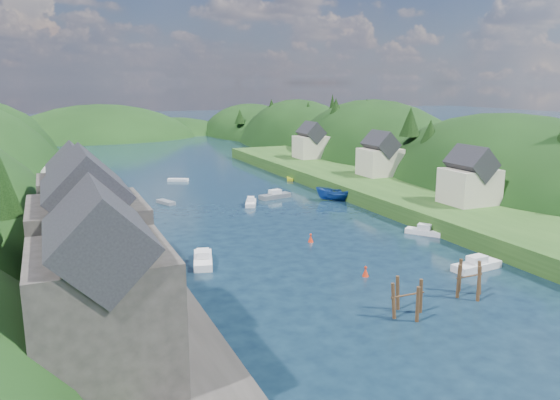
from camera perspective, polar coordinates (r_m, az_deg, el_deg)
name	(u,v)px	position (r m, az deg, el deg)	size (l,w,h in m)	color
ground	(230,198)	(94.25, -5.29, 0.21)	(600.00, 600.00, 0.00)	black
hillside_right	(372,193)	(137.16, 9.56, 0.69)	(36.00, 245.56, 48.00)	black
far_hills	(132,164)	(215.96, -15.21, 3.67)	(103.00, 68.00, 44.00)	black
hill_trees	(208,127)	(106.60, -7.49, 7.55)	(91.28, 151.12, 12.53)	black
quay_left	(101,261)	(60.80, -18.21, -6.11)	(12.00, 110.00, 2.00)	#2D2B28
terrace_left_grass	(28,268)	(60.64, -24.85, -6.45)	(12.00, 110.00, 2.50)	#234719
quayside_buildings	(86,242)	(45.92, -19.58, -4.14)	(8.00, 35.84, 12.90)	#2D2B28
boat_sheds	(69,191)	(78.11, -21.19, 0.89)	(7.00, 21.00, 7.50)	#2D2D30
terrace_right	(385,190)	(96.03, 10.94, 0.99)	(16.00, 120.00, 2.40)	#234719
right_bank_cottages	(375,157)	(103.77, 9.85, 4.45)	(9.00, 59.24, 8.41)	beige
piling_cluster_near	(407,301)	(48.22, 13.16, -10.27)	(3.32, 3.08, 3.71)	#382314
piling_cluster_far	(469,282)	(53.99, 19.14, -8.11)	(2.98, 2.80, 3.81)	#382314
channel_buoy_near	(366,272)	(56.94, 8.93, -7.43)	(0.70, 0.70, 1.10)	red
channel_buoy_far	(311,238)	(68.09, 3.23, -4.02)	(0.70, 0.70, 1.10)	red
moored_boats	(337,239)	(67.16, 6.02, -4.05)	(38.07, 91.43, 2.46)	white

